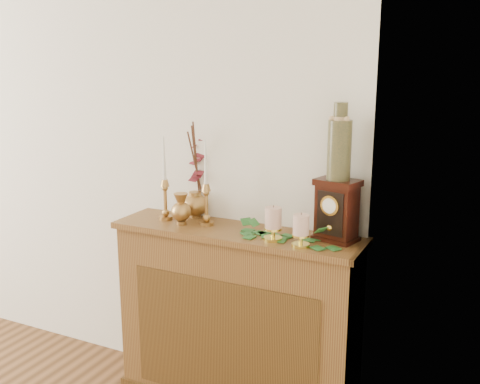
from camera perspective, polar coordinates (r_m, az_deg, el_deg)
The scene contains 10 objects.
console_shelf at distance 2.88m, azimuth -0.40°, elevation -13.27°, with size 1.24×0.34×0.93m.
candlestick_left at distance 2.86m, azimuth -7.62°, elevation -0.09°, with size 0.07×0.07×0.42m.
candlestick_center at distance 2.74m, azimuth -3.45°, elevation -0.58°, with size 0.07×0.07×0.42m.
bud_vase at distance 2.77m, azimuth -6.01°, elevation -1.76°, with size 0.10×0.10×0.16m.
ginger_jar at distance 2.90m, azimuth -4.28°, elevation 1.92°, with size 0.21×0.22×0.50m.
pillar_candle_left at distance 2.52m, azimuth 3.39°, elevation -3.06°, with size 0.08×0.08×0.16m.
pillar_candle_right at distance 2.45m, azimuth 6.21°, elevation -3.75°, with size 0.08×0.08×0.15m.
ivy_garland at distance 2.55m, azimuth 4.22°, elevation -4.60°, with size 0.51×0.24×0.09m.
mantel_clock at distance 2.54m, azimuth 9.77°, elevation -1.89°, with size 0.21×0.17×0.28m.
ceramic_vase at distance 2.48m, azimuth 10.07°, elevation 4.68°, with size 0.10×0.10×0.34m.
Camera 1 is at (2.55, -0.21, 1.73)m, focal length 42.00 mm.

